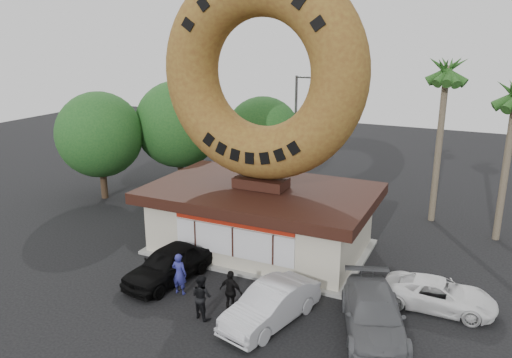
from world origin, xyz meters
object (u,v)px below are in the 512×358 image
Objects in this scene: giant_donut at (261,73)px; street_lamp at (298,128)px; person_center at (202,296)px; person_left at (179,274)px; person_right at (231,291)px; car_white at (439,294)px; car_silver at (271,305)px; donut_shop at (261,216)px; car_grey at (374,315)px; car_black at (169,264)px.

giant_donut is 1.28× the size of street_lamp.
person_left is at bearing -15.97° from person_center.
person_right reaches higher than car_white.
person_right is 0.38× the size of car_silver.
donut_shop is 6.96m from car_silver.
giant_donut is 2.23× the size of car_silver.
street_lamp is 16.79m from car_white.
person_left is 4.42m from car_silver.
person_left is 0.35× the size of car_grey.
car_grey is (6.28, 1.80, -0.16)m from person_center.
giant_donut is at bearing -67.39° from person_center.
donut_shop reaches higher than car_white.
person_left reaches higher than car_white.
car_grey is (8.77, -15.12, -3.73)m from street_lamp.
donut_shop is 7.14m from giant_donut.
person_center is at bearing 143.86° from person_left.
car_silver is 0.88× the size of car_grey.
car_silver is (5.50, -1.19, -0.03)m from car_black.
person_center is 6.54m from car_grey.
person_center is 3.55m from car_black.
person_right is 0.38× the size of car_black.
car_grey is at bearing -146.68° from person_center.
car_white is at bearing 35.15° from car_grey.
donut_shop reaches higher than person_center.
person_left is 2.18m from person_center.
car_black is at bearing -12.06° from person_right.
donut_shop reaches higher than car_black.
person_right is (0.83, 0.87, -0.03)m from person_center.
car_black is at bearing -115.00° from giant_donut.
street_lamp reaches higher than person_right.
person_center is 0.40× the size of car_silver.
car_grey is at bearing -165.55° from person_right.
donut_shop is at bearing 75.53° from car_white.
car_silver is 3.83m from car_grey.
car_grey is (9.21, -0.21, -0.04)m from car_black.
street_lamp reaches higher than person_center.
person_center is 1.03× the size of person_right.
giant_donut is at bearing 75.43° from car_white.
person_center reaches higher than car_grey.
person_center is at bearing -84.73° from donut_shop.
giant_donut reaches higher than car_grey.
street_lamp is at bearing 100.54° from car_grey.
donut_shop is 8.66m from car_grey.
donut_shop is 6.14× the size of person_center.
car_silver is (3.21, -6.09, -1.01)m from donut_shop.
car_silver is at bearing -177.01° from person_right.
car_black reaches higher than car_white.
person_left is (0.67, -15.72, -3.56)m from street_lamp.
car_silver is (5.07, -16.10, -3.73)m from street_lamp.
donut_shop is 2.56× the size of car_white.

